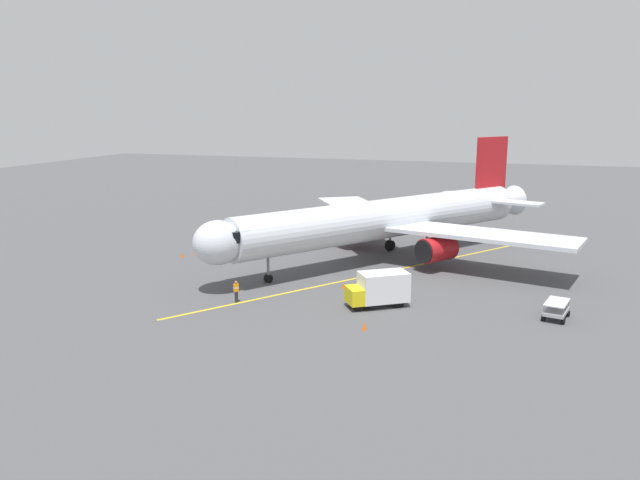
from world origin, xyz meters
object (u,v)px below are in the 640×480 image
at_px(safety_cone_nose_left, 365,326).
at_px(safety_cone_wing_starboard, 195,252).
at_px(safety_cone_nose_right, 182,255).
at_px(baggage_cart_near_nose, 556,310).
at_px(airplane, 388,219).
at_px(safety_cone_wing_port, 343,285).
at_px(box_truck_portside, 396,217).
at_px(ground_crew_marshaller, 236,291).
at_px(box_truck_starboard_side, 378,289).

height_order(safety_cone_nose_left, safety_cone_wing_starboard, same).
height_order(safety_cone_nose_right, safety_cone_wing_starboard, same).
relative_size(baggage_cart_near_nose, safety_cone_nose_left, 5.18).
height_order(airplane, safety_cone_wing_starboard, airplane).
height_order(safety_cone_nose_right, safety_cone_wing_port, same).
bearing_deg(safety_cone_wing_starboard, safety_cone_nose_right, 62.23).
relative_size(airplane, box_truck_portside, 7.09).
relative_size(baggage_cart_near_nose, safety_cone_wing_port, 5.18).
distance_m(safety_cone_nose_left, safety_cone_wing_starboard, 26.60).
bearing_deg(box_truck_portside, baggage_cart_near_nose, 120.35).
distance_m(baggage_cart_near_nose, safety_cone_wing_port, 16.58).
bearing_deg(airplane, ground_crew_marshaller, 64.03).
relative_size(baggage_cart_near_nose, box_truck_portside, 0.58).
xyz_separation_m(baggage_cart_near_nose, safety_cone_wing_starboard, (33.90, -9.32, -0.38)).
bearing_deg(safety_cone_nose_left, airplane, -82.78).
distance_m(box_truck_portside, box_truck_starboard_side, 30.63).
height_order(box_truck_starboard_side, safety_cone_wing_starboard, box_truck_starboard_side).
bearing_deg(airplane, safety_cone_wing_port, 82.40).
height_order(box_truck_portside, safety_cone_nose_right, box_truck_portside).
height_order(safety_cone_nose_left, safety_cone_nose_right, same).
height_order(safety_cone_nose_left, safety_cone_wing_port, same).
relative_size(safety_cone_wing_port, safety_cone_wing_starboard, 1.00).
xyz_separation_m(box_truck_portside, safety_cone_wing_starboard, (16.85, 19.80, -1.11)).
distance_m(airplane, box_truck_portside, 16.01).
xyz_separation_m(box_truck_portside, safety_cone_nose_left, (-4.65, 35.47, -1.11)).
bearing_deg(box_truck_starboard_side, safety_cone_wing_starboard, -26.26).
bearing_deg(safety_cone_nose_right, baggage_cart_near_nose, 167.14).
relative_size(box_truck_starboard_side, safety_cone_nose_right, 8.92).
xyz_separation_m(ground_crew_marshaller, safety_cone_wing_starboard, (10.69, -12.88, -0.61)).
bearing_deg(box_truck_portside, safety_cone_nose_left, 97.46).
height_order(ground_crew_marshaller, safety_cone_nose_right, ground_crew_marshaller).
relative_size(airplane, box_truck_starboard_side, 7.12).
xyz_separation_m(box_truck_starboard_side, safety_cone_wing_starboard, (21.28, -10.50, -1.11)).
height_order(baggage_cart_near_nose, box_truck_starboard_side, box_truck_starboard_side).
bearing_deg(safety_cone_wing_starboard, box_truck_portside, -130.40).
height_order(baggage_cart_near_nose, safety_cone_nose_left, baggage_cart_near_nose).
relative_size(airplane, baggage_cart_near_nose, 12.25).
bearing_deg(safety_cone_wing_port, safety_cone_nose_left, 114.05).
bearing_deg(ground_crew_marshaller, baggage_cart_near_nose, -171.29).
distance_m(baggage_cart_near_nose, box_truck_portside, 33.75).
relative_size(baggage_cart_near_nose, safety_cone_wing_starboard, 5.18).
height_order(box_truck_portside, box_truck_starboard_side, same).
height_order(airplane, safety_cone_nose_left, airplane).
bearing_deg(ground_crew_marshaller, safety_cone_wing_starboard, -50.30).
distance_m(ground_crew_marshaller, safety_cone_wing_starboard, 16.75).
distance_m(airplane, safety_cone_nose_left, 20.33).
bearing_deg(baggage_cart_near_nose, ground_crew_marshaller, 8.71).
relative_size(box_truck_starboard_side, safety_cone_nose_left, 8.92).
height_order(baggage_cart_near_nose, safety_cone_wing_starboard, baggage_cart_near_nose).
relative_size(box_truck_portside, safety_cone_wing_port, 8.96).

